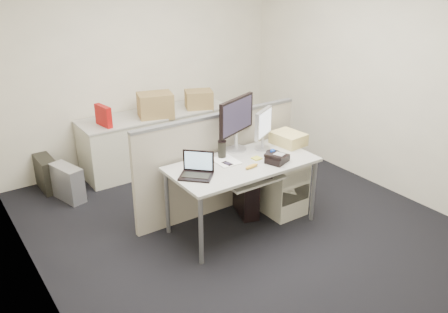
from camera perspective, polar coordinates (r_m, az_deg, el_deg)
floor at (r=5.10m, az=2.11°, el=-8.35°), size 4.00×4.50×0.01m
wall_back at (r=6.43m, az=-9.88°, el=11.07°), size 4.00×0.02×2.70m
wall_left at (r=3.77m, az=-22.88°, el=0.97°), size 0.02×4.50×2.70m
wall_right at (r=5.92m, az=18.33°, el=9.22°), size 0.02×4.50×2.70m
desk at (r=4.78m, az=2.23°, el=-1.49°), size 1.50×0.75×0.73m
keyboard_tray at (r=4.67m, az=3.53°, el=-2.74°), size 0.62×0.32×0.02m
drawer_pedestal at (r=5.28m, az=6.67°, el=-3.24°), size 0.40×0.55×0.65m
cubicle_partition at (r=5.16m, az=-0.72°, el=-0.95°), size 2.00×0.06×1.10m
back_counter at (r=6.43m, az=-8.07°, el=1.97°), size 2.00×0.60×0.72m
monitor_main at (r=4.97m, az=1.49°, el=3.89°), size 0.62×0.42×0.58m
monitor_small at (r=5.04m, az=4.73°, el=3.22°), size 0.40×0.33×0.43m
laptop at (r=4.41m, az=-3.41°, el=-1.17°), size 0.37×0.37×0.23m
trackball at (r=4.91m, az=5.88°, el=0.26°), size 0.18×0.18×0.06m
desk_phone at (r=4.79m, az=6.42°, el=-0.29°), size 0.27×0.24×0.07m
paper_stack at (r=4.78m, az=0.23°, el=-0.55°), size 0.23×0.29×0.01m
sticky_pad at (r=4.86m, az=3.95°, el=-0.21°), size 0.09×0.09×0.01m
travel_mug at (r=4.83m, az=-0.25°, el=0.78°), size 0.11×0.11×0.18m
banana at (r=4.64m, az=3.34°, el=-1.18°), size 0.17×0.06×0.04m
cellphone at (r=4.71m, az=0.41°, el=-0.90°), size 0.08×0.12×0.02m
manila_folders at (r=5.25m, az=7.75°, el=2.15°), size 0.30×0.37×0.13m
keyboard at (r=4.66m, az=2.75°, el=-2.45°), size 0.51×0.31×0.03m
pc_tower_desk at (r=5.24m, az=2.62°, el=-4.81°), size 0.30×0.47×0.41m
pc_tower_spare_dark at (r=6.14m, az=-20.56°, el=-1.94°), size 0.19×0.45×0.41m
pc_tower_spare_silver at (r=5.81m, az=-18.30°, el=-3.03°), size 0.29×0.48×0.42m
cardboard_box_left at (r=6.14m, az=-8.25°, el=6.08°), size 0.50×0.43×0.32m
cardboard_box_right at (r=6.45m, az=-3.04°, el=6.81°), size 0.44×0.39×0.26m
red_binder at (r=5.91m, az=-14.30°, el=4.67°), size 0.11×0.30×0.27m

